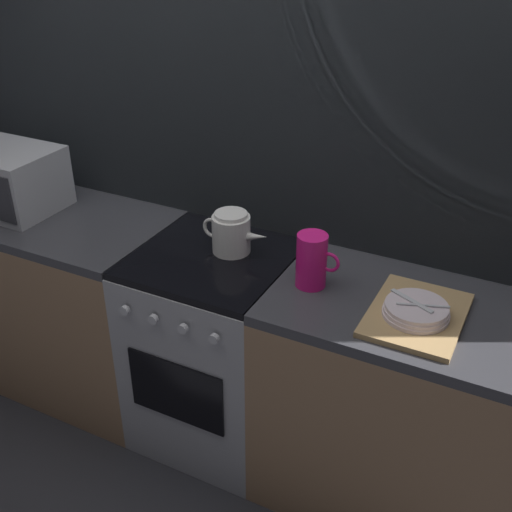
{
  "coord_description": "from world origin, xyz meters",
  "views": [
    {
      "loc": [
        1.13,
        -1.83,
        2.11
      ],
      "look_at": [
        0.19,
        0.0,
        0.95
      ],
      "focal_mm": 44.45,
      "sensor_mm": 36.0,
      "label": 1
    }
  ],
  "objects_px": {
    "kettle": "(231,233)",
    "pitcher": "(312,260)",
    "stove_unit": "(215,349)",
    "dish_pile": "(416,313)",
    "microwave": "(6,179)"
  },
  "relations": [
    {
      "from": "kettle",
      "to": "dish_pile",
      "type": "xyz_separation_m",
      "value": [
        0.77,
        -0.13,
        -0.06
      ]
    },
    {
      "from": "stove_unit",
      "to": "dish_pile",
      "type": "height_order",
      "value": "dish_pile"
    },
    {
      "from": "kettle",
      "to": "dish_pile",
      "type": "height_order",
      "value": "kettle"
    },
    {
      "from": "microwave",
      "to": "kettle",
      "type": "xyz_separation_m",
      "value": [
        1.09,
        0.09,
        -0.05
      ]
    },
    {
      "from": "pitcher",
      "to": "kettle",
      "type": "bearing_deg",
      "value": 166.63
    },
    {
      "from": "dish_pile",
      "to": "stove_unit",
      "type": "bearing_deg",
      "value": 176.09
    },
    {
      "from": "stove_unit",
      "to": "dish_pile",
      "type": "xyz_separation_m",
      "value": [
        0.81,
        -0.06,
        0.47
      ]
    },
    {
      "from": "kettle",
      "to": "pitcher",
      "type": "bearing_deg",
      "value": -13.37
    },
    {
      "from": "stove_unit",
      "to": "pitcher",
      "type": "bearing_deg",
      "value": -2.24
    },
    {
      "from": "stove_unit",
      "to": "dish_pile",
      "type": "relative_size",
      "value": 2.25
    },
    {
      "from": "stove_unit",
      "to": "kettle",
      "type": "relative_size",
      "value": 3.16
    },
    {
      "from": "microwave",
      "to": "dish_pile",
      "type": "relative_size",
      "value": 1.15
    },
    {
      "from": "kettle",
      "to": "dish_pile",
      "type": "bearing_deg",
      "value": -9.5
    },
    {
      "from": "microwave",
      "to": "pitcher",
      "type": "bearing_deg",
      "value": -0.03
    },
    {
      "from": "stove_unit",
      "to": "kettle",
      "type": "height_order",
      "value": "kettle"
    }
  ]
}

